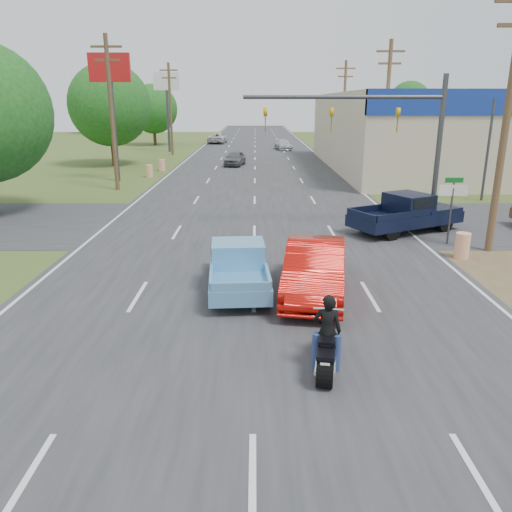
{
  "coord_description": "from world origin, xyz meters",
  "views": [
    {
      "loc": [
        0.05,
        -6.4,
        5.75
      ],
      "look_at": [
        0.07,
        8.06,
        1.3
      ],
      "focal_mm": 35.0,
      "sensor_mm": 36.0,
      "label": 1
    }
  ],
  "objects_px": {
    "red_convertible": "(315,269)",
    "rider": "(327,335)",
    "distant_car_white": "(218,138)",
    "motorcycle": "(326,350)",
    "blue_pickup": "(238,265)",
    "navy_pickup": "(408,213)",
    "distant_car_grey": "(235,159)",
    "distant_car_silver": "(283,145)"
  },
  "relations": [
    {
      "from": "navy_pickup",
      "to": "distant_car_grey",
      "type": "distance_m",
      "value": 27.09
    },
    {
      "from": "red_convertible",
      "to": "blue_pickup",
      "type": "xyz_separation_m",
      "value": [
        -2.38,
        0.63,
        -0.05
      ]
    },
    {
      "from": "red_convertible",
      "to": "rider",
      "type": "distance_m",
      "value": 4.61
    },
    {
      "from": "red_convertible",
      "to": "motorcycle",
      "type": "xyz_separation_m",
      "value": [
        -0.26,
        -4.66,
        -0.31
      ]
    },
    {
      "from": "distant_car_grey",
      "to": "rider",
      "type": "bearing_deg",
      "value": -75.32
    },
    {
      "from": "blue_pickup",
      "to": "distant_car_white",
      "type": "bearing_deg",
      "value": 91.14
    },
    {
      "from": "motorcycle",
      "to": "navy_pickup",
      "type": "height_order",
      "value": "navy_pickup"
    },
    {
      "from": "distant_car_white",
      "to": "blue_pickup",
      "type": "bearing_deg",
      "value": 98.59
    },
    {
      "from": "rider",
      "to": "navy_pickup",
      "type": "relative_size",
      "value": 0.3
    },
    {
      "from": "rider",
      "to": "distant_car_white",
      "type": "height_order",
      "value": "rider"
    },
    {
      "from": "rider",
      "to": "distant_car_grey",
      "type": "distance_m",
      "value": 38.35
    },
    {
      "from": "blue_pickup",
      "to": "distant_car_silver",
      "type": "height_order",
      "value": "blue_pickup"
    },
    {
      "from": "motorcycle",
      "to": "blue_pickup",
      "type": "height_order",
      "value": "blue_pickup"
    },
    {
      "from": "navy_pickup",
      "to": "motorcycle",
      "type": "bearing_deg",
      "value": -51.28
    },
    {
      "from": "rider",
      "to": "distant_car_silver",
      "type": "xyz_separation_m",
      "value": [
        2.02,
        55.04,
        -0.23
      ]
    },
    {
      "from": "motorcycle",
      "to": "red_convertible",
      "type": "bearing_deg",
      "value": 96.63
    },
    {
      "from": "blue_pickup",
      "to": "distant_car_white",
      "type": "height_order",
      "value": "blue_pickup"
    },
    {
      "from": "motorcycle",
      "to": "rider",
      "type": "relative_size",
      "value": 1.36
    },
    {
      "from": "motorcycle",
      "to": "distant_car_silver",
      "type": "distance_m",
      "value": 55.14
    },
    {
      "from": "rider",
      "to": "distant_car_grey",
      "type": "relative_size",
      "value": 0.43
    },
    {
      "from": "distant_car_silver",
      "to": "distant_car_white",
      "type": "xyz_separation_m",
      "value": [
        -9.21,
        10.84,
        0.12
      ]
    },
    {
      "from": "rider",
      "to": "distant_car_white",
      "type": "relative_size",
      "value": 0.32
    },
    {
      "from": "red_convertible",
      "to": "distant_car_silver",
      "type": "height_order",
      "value": "red_convertible"
    },
    {
      "from": "red_convertible",
      "to": "distant_car_grey",
      "type": "bearing_deg",
      "value": 105.18
    },
    {
      "from": "rider",
      "to": "blue_pickup",
      "type": "xyz_separation_m",
      "value": [
        -2.13,
        5.23,
        -0.07
      ]
    },
    {
      "from": "motorcycle",
      "to": "distant_car_silver",
      "type": "xyz_separation_m",
      "value": [
        2.03,
        55.1,
        0.1
      ]
    },
    {
      "from": "red_convertible",
      "to": "motorcycle",
      "type": "distance_m",
      "value": 4.68
    },
    {
      "from": "motorcycle",
      "to": "blue_pickup",
      "type": "distance_m",
      "value": 5.71
    },
    {
      "from": "distant_car_white",
      "to": "navy_pickup",
      "type": "bearing_deg",
      "value": 107.22
    },
    {
      "from": "rider",
      "to": "distant_car_white",
      "type": "xyz_separation_m",
      "value": [
        -7.2,
        65.88,
        -0.11
      ]
    },
    {
      "from": "distant_car_silver",
      "to": "distant_car_grey",
      "type": "bearing_deg",
      "value": -116.93
    },
    {
      "from": "blue_pickup",
      "to": "distant_car_silver",
      "type": "bearing_deg",
      "value": 81.6
    },
    {
      "from": "red_convertible",
      "to": "rider",
      "type": "xyz_separation_m",
      "value": [
        -0.25,
        -4.6,
        0.02
      ]
    },
    {
      "from": "distant_car_white",
      "to": "motorcycle",
      "type": "bearing_deg",
      "value": 100.04
    },
    {
      "from": "navy_pickup",
      "to": "distant_car_grey",
      "type": "height_order",
      "value": "navy_pickup"
    },
    {
      "from": "motorcycle",
      "to": "distant_car_white",
      "type": "height_order",
      "value": "distant_car_white"
    },
    {
      "from": "rider",
      "to": "navy_pickup",
      "type": "xyz_separation_m",
      "value": [
        5.49,
        12.65,
        0.04
      ]
    },
    {
      "from": "distant_car_white",
      "to": "distant_car_silver",
      "type": "bearing_deg",
      "value": 134.18
    },
    {
      "from": "red_convertible",
      "to": "distant_car_grey",
      "type": "distance_m",
      "value": 33.8
    },
    {
      "from": "rider",
      "to": "distant_car_grey",
      "type": "xyz_separation_m",
      "value": [
        -3.53,
        38.19,
        -0.18
      ]
    },
    {
      "from": "distant_car_grey",
      "to": "distant_car_white",
      "type": "distance_m",
      "value": 27.93
    },
    {
      "from": "distant_car_grey",
      "to": "distant_car_white",
      "type": "bearing_deg",
      "value": 106.95
    }
  ]
}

